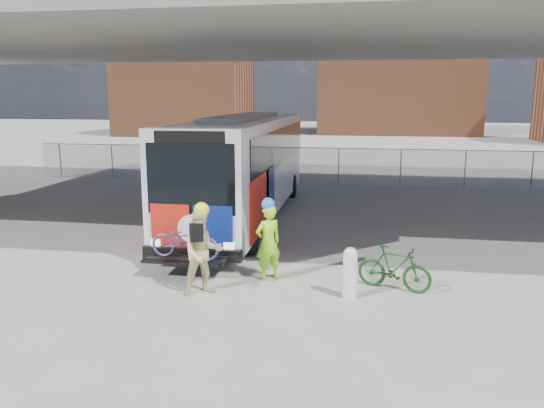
% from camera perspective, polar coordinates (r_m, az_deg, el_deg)
% --- Properties ---
extents(ground, '(160.00, 160.00, 0.00)m').
position_cam_1_polar(ground, '(15.05, 1.17, -5.18)').
color(ground, '#9E9991').
rests_on(ground, ground).
extents(bus, '(2.67, 12.95, 3.69)m').
position_cam_1_polar(bus, '(18.89, -3.01, 4.76)').
color(bus, silver).
rests_on(bus, ground).
extents(overpass, '(40.00, 16.00, 7.95)m').
position_cam_1_polar(overpass, '(18.52, 3.18, 18.38)').
color(overpass, '#605E59').
rests_on(overpass, ground).
extents(chainlink_fence, '(30.00, 0.06, 30.00)m').
position_cam_1_polar(chainlink_fence, '(26.50, 5.03, 5.18)').
color(chainlink_fence, gray).
rests_on(chainlink_fence, ground).
extents(brick_buildings, '(54.00, 22.00, 12.00)m').
position_cam_1_polar(brick_buildings, '(62.50, 9.04, 12.36)').
color(brick_buildings, brown).
rests_on(brick_buildings, ground).
extents(smokestack, '(2.20, 2.20, 25.00)m').
position_cam_1_polar(smokestack, '(70.75, 20.21, 17.45)').
color(smokestack, brown).
rests_on(smokestack, ground).
extents(bollard, '(0.30, 0.30, 1.15)m').
position_cam_1_polar(bollard, '(11.65, 8.38, -7.16)').
color(bollard, silver).
rests_on(bollard, ground).
extents(cyclist_hivis, '(0.79, 0.76, 2.00)m').
position_cam_1_polar(cyclist_hivis, '(12.63, -0.42, -3.92)').
color(cyclist_hivis, '#99F71A').
rests_on(cyclist_hivis, ground).
extents(cyclist_tan, '(1.16, 1.09, 2.08)m').
position_cam_1_polar(cyclist_tan, '(11.77, -7.48, -5.07)').
color(cyclist_tan, beige).
rests_on(cyclist_tan, ground).
extents(bike_parked, '(1.76, 1.00, 1.02)m').
position_cam_1_polar(bike_parked, '(12.37, 13.01, -6.73)').
color(bike_parked, '#164416').
rests_on(bike_parked, ground).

